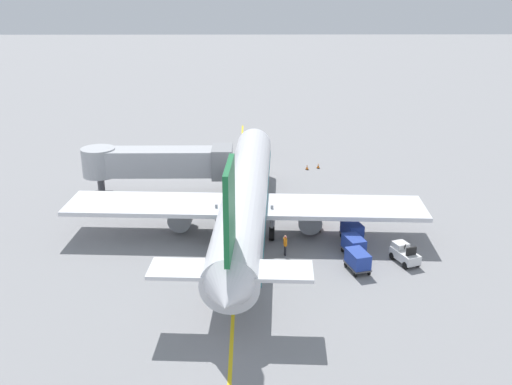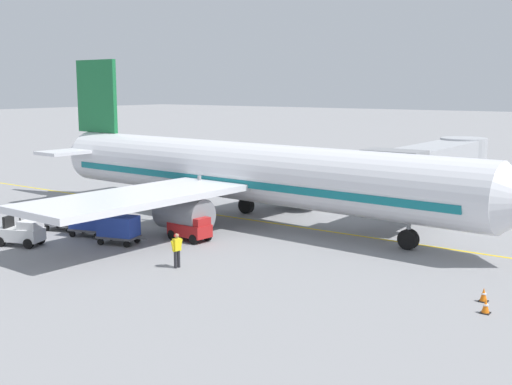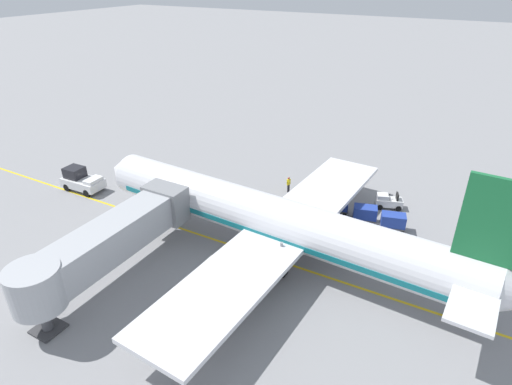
% 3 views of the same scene
% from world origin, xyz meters
% --- Properties ---
extents(ground_plane, '(400.00, 400.00, 0.00)m').
position_xyz_m(ground_plane, '(0.00, 0.00, 0.00)').
color(ground_plane, gray).
extents(gate_lead_in_line, '(0.24, 80.00, 0.01)m').
position_xyz_m(gate_lead_in_line, '(0.00, 0.00, 0.00)').
color(gate_lead_in_line, gold).
rests_on(gate_lead_in_line, ground).
extents(parked_airliner, '(30.23, 37.33, 10.63)m').
position_xyz_m(parked_airliner, '(0.72, 0.95, 3.19)').
color(parked_airliner, silver).
rests_on(parked_airliner, ground).
extents(jet_bridge, '(14.95, 3.50, 4.98)m').
position_xyz_m(jet_bridge, '(-8.06, 10.12, 3.46)').
color(jet_bridge, '#A8AAAF').
rests_on(jet_bridge, ground).
extents(pushback_tractor, '(2.39, 4.49, 2.40)m').
position_xyz_m(pushback_tractor, '(1.04, 24.04, 1.10)').
color(pushback_tractor, silver).
rests_on(pushback_tractor, ground).
extents(baggage_tug_lead, '(2.01, 2.76, 1.62)m').
position_xyz_m(baggage_tug_lead, '(12.96, -5.12, 0.71)').
color(baggage_tug_lead, silver).
rests_on(baggage_tug_lead, ground).
extents(baggage_tug_trailing, '(1.46, 2.59, 1.62)m').
position_xyz_m(baggage_tug_trailing, '(6.64, 1.62, 0.71)').
color(baggage_tug_trailing, '#B21E1E').
rests_on(baggage_tug_trailing, ground).
extents(baggage_cart_front, '(1.86, 2.98, 1.58)m').
position_xyz_m(baggage_cart_front, '(9.59, -1.06, 0.95)').
color(baggage_cart_front, '#4C4C51').
rests_on(baggage_cart_front, ground).
extents(baggage_cart_second_in_train, '(1.86, 2.98, 1.58)m').
position_xyz_m(baggage_cart_second_in_train, '(9.25, -3.89, 0.95)').
color(baggage_cart_second_in_train, '#4C4C51').
rests_on(baggage_cart_second_in_train, ground).
extents(baggage_cart_third_in_train, '(1.86, 2.98, 1.58)m').
position_xyz_m(baggage_cart_third_in_train, '(9.11, -6.48, 0.95)').
color(baggage_cart_third_in_train, '#4C4C51').
rests_on(baggage_cart_third_in_train, ground).
extents(ground_crew_wing_walker, '(0.28, 0.73, 1.69)m').
position_xyz_m(ground_crew_wing_walker, '(3.87, -3.77, 0.95)').
color(ground_crew_wing_walker, '#232328').
rests_on(ground_crew_wing_walker, ground).
extents(ground_crew_loader, '(0.73, 0.29, 1.69)m').
position_xyz_m(ground_crew_loader, '(11.25, 4.82, 0.95)').
color(ground_crew_loader, '#232328').
rests_on(ground_crew_loader, ground).
extents(safety_cone_nose_left, '(0.36, 0.36, 0.59)m').
position_xyz_m(safety_cone_nose_left, '(7.67, 18.32, 0.29)').
color(safety_cone_nose_left, black).
rests_on(safety_cone_nose_left, ground).
extents(safety_cone_nose_right, '(0.36, 0.36, 0.59)m').
position_xyz_m(safety_cone_nose_right, '(9.02, 18.80, 0.29)').
color(safety_cone_nose_right, black).
rests_on(safety_cone_nose_right, ground).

